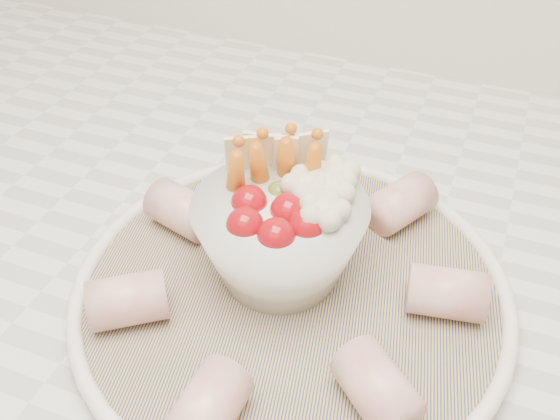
% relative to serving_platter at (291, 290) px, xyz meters
% --- Properties ---
extents(serving_platter, '(0.40, 0.40, 0.02)m').
position_rel_serving_platter_xyz_m(serving_platter, '(0.00, 0.00, 0.00)').
color(serving_platter, navy).
rests_on(serving_platter, kitchen_counter).
extents(veggie_bowl, '(0.13, 0.13, 0.11)m').
position_rel_serving_platter_xyz_m(veggie_bowl, '(-0.01, 0.01, 0.05)').
color(veggie_bowl, silver).
rests_on(veggie_bowl, serving_platter).
extents(cured_meat_rolls, '(0.29, 0.31, 0.04)m').
position_rel_serving_platter_xyz_m(cured_meat_rolls, '(-0.00, 0.00, 0.02)').
color(cured_meat_rolls, '#C05C57').
rests_on(cured_meat_rolls, serving_platter).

